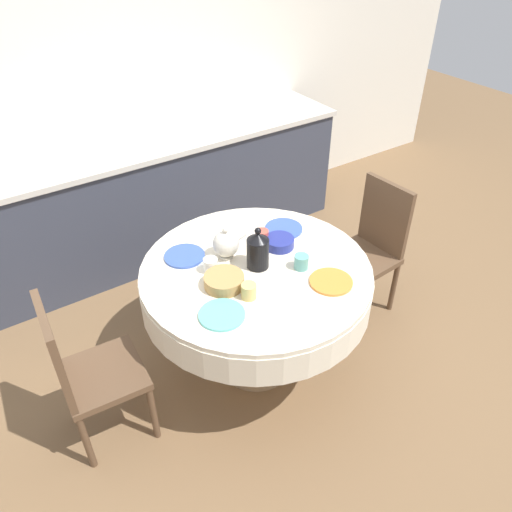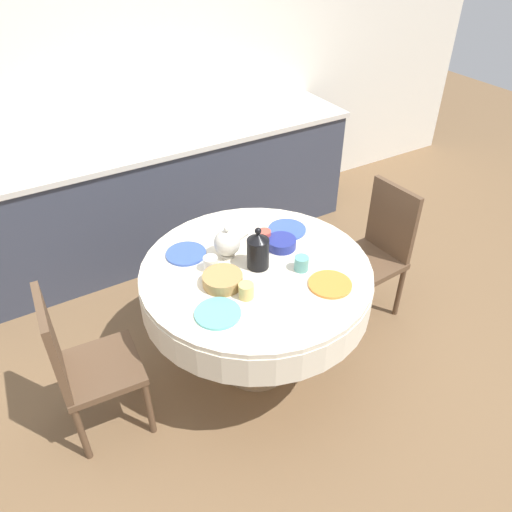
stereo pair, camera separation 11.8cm
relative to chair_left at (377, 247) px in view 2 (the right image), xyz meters
The scene contains 18 objects.
ground_plane 1.11m from the chair_left, behind, with size 12.00×12.00×0.00m, color brown.
wall_back 2.19m from the chair_left, 118.75° to the left, with size 7.00×0.05×2.60m.
kitchen_counter 1.76m from the chair_left, 124.02° to the left, with size 3.24×0.64×0.95m.
dining_table 0.99m from the chair_left, behind, with size 1.28×1.28×0.78m.
chair_left is the anchor object (origin of this frame).
chair_right 1.96m from the chair_left, behind, with size 0.43×0.43×0.94m.
plate_near_left 1.39m from the chair_left, 167.64° to the right, with size 0.23×0.23×0.01m, color #60BCB7.
cup_near_left 1.21m from the chair_left, 167.70° to the right, with size 0.08×0.08×0.08m, color #DBB766.
plate_near_right 0.87m from the chair_left, 151.57° to the right, with size 0.23×0.23×0.01m, color orange.
cup_near_right 0.86m from the chair_left, 165.20° to the right, with size 0.08×0.08×0.08m, color #5BA39E.
plate_far_left 1.31m from the chair_left, 169.38° to the left, with size 0.23×0.23×0.01m, color #3856AD.
cup_far_left 1.24m from the chair_left, behind, with size 0.08×0.08×0.08m, color white.
plate_far_right 0.71m from the chair_left, 166.59° to the left, with size 0.23×0.23×0.01m, color #3856AD.
cup_far_right 0.88m from the chair_left, behind, with size 0.08×0.08×0.08m, color #CC4C3D.
coffee_carafe 1.04m from the chair_left, behind, with size 0.12×0.12×0.25m.
teapot 1.12m from the chair_left, behind, with size 0.21×0.15×0.19m.
bread_basket 1.24m from the chair_left, behind, with size 0.21×0.21×0.06m, color #AD844C.
fruit_bowl 0.81m from the chair_left, behind, with size 0.17×0.17×0.06m, color navy.
Camera 2 is at (-1.10, -1.84, 2.44)m, focal length 35.00 mm.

